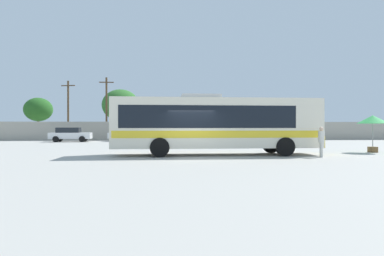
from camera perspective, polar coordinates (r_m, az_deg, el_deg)
ground_plane at (r=28.22m, az=-1.34°, el=-3.10°), size 300.00×300.00×0.00m
perimeter_wall at (r=42.04m, az=-2.17°, el=-0.49°), size 80.00×0.30×2.24m
coach_bus_cream_yellow at (r=19.82m, az=3.62°, el=0.86°), size 11.82×2.93×3.46m
attendant_by_bus_door at (r=19.58m, az=20.58°, el=-1.88°), size 0.39×0.39×1.62m
vendor_umbrella_near_gate_green at (r=24.59m, az=27.69°, el=1.09°), size 1.87×1.87×2.34m
parked_car_leftmost_white at (r=39.76m, az=-19.48°, el=-0.99°), size 4.44×2.20×1.54m
parked_car_second_white at (r=39.34m, az=-10.23°, el=-1.02°), size 4.59×2.12×1.49m
parked_car_third_maroon at (r=38.53m, az=-0.37°, el=-1.06°), size 4.41×1.99×1.47m
utility_pole_near at (r=44.54m, az=-13.94°, el=3.35°), size 1.80×0.24×7.81m
utility_pole_far at (r=46.17m, az=-19.78°, el=2.99°), size 1.79×0.47×7.42m
roadside_tree_left at (r=51.80m, az=-24.05°, el=2.79°), size 3.80×3.80×5.62m
roadside_tree_midleft at (r=47.43m, az=-11.72°, el=3.73°), size 4.94×4.94×6.67m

